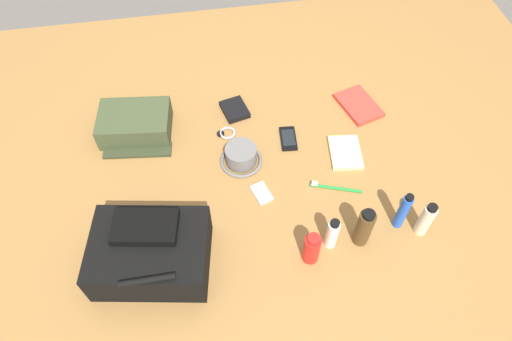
% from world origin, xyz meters
% --- Properties ---
extents(ground_plane, '(2.64, 2.02, 0.02)m').
position_xyz_m(ground_plane, '(0.00, 0.00, -0.01)').
color(ground_plane, olive).
rests_on(ground_plane, ground).
extents(backpack, '(0.38, 0.31, 0.16)m').
position_xyz_m(backpack, '(0.37, 0.27, 0.07)').
color(backpack, black).
rests_on(backpack, ground_plane).
extents(toiletry_pouch, '(0.28, 0.25, 0.09)m').
position_xyz_m(toiletry_pouch, '(0.41, -0.28, 0.04)').
color(toiletry_pouch, '#384228').
rests_on(toiletry_pouch, ground_plane).
extents(bucket_hat, '(0.15, 0.15, 0.07)m').
position_xyz_m(bucket_hat, '(0.04, -0.08, 0.03)').
color(bucket_hat, '#606060').
rests_on(bucket_hat, ground_plane).
extents(lotion_bottle, '(0.04, 0.04, 0.15)m').
position_xyz_m(lotion_bottle, '(-0.49, 0.30, 0.07)').
color(lotion_bottle, beige).
rests_on(lotion_bottle, ground_plane).
extents(deodorant_spray, '(0.03, 0.03, 0.17)m').
position_xyz_m(deodorant_spray, '(-0.42, 0.26, 0.08)').
color(deodorant_spray, blue).
rests_on(deodorant_spray, ground_plane).
extents(cologne_bottle, '(0.05, 0.05, 0.16)m').
position_xyz_m(cologne_bottle, '(-0.29, 0.30, 0.08)').
color(cologne_bottle, '#473319').
rests_on(cologne_bottle, ground_plane).
extents(toothpaste_tube, '(0.04, 0.04, 0.14)m').
position_xyz_m(toothpaste_tube, '(-0.19, 0.29, 0.06)').
color(toothpaste_tube, white).
rests_on(toothpaste_tube, ground_plane).
extents(sunscreen_spray, '(0.05, 0.05, 0.13)m').
position_xyz_m(sunscreen_spray, '(-0.12, 0.33, 0.06)').
color(sunscreen_spray, red).
rests_on(sunscreen_spray, ground_plane).
extents(paperback_novel, '(0.17, 0.21, 0.02)m').
position_xyz_m(paperback_novel, '(-0.46, -0.27, 0.01)').
color(paperback_novel, red).
rests_on(paperback_novel, ground_plane).
extents(cell_phone, '(0.07, 0.12, 0.01)m').
position_xyz_m(cell_phone, '(-0.15, -0.15, 0.01)').
color(cell_phone, black).
rests_on(cell_phone, ground_plane).
extents(media_player, '(0.07, 0.10, 0.01)m').
position_xyz_m(media_player, '(-0.01, 0.07, 0.01)').
color(media_player, '#B7B7BC').
rests_on(media_player, ground_plane).
extents(wristwatch, '(0.07, 0.06, 0.01)m').
position_xyz_m(wristwatch, '(0.08, -0.22, 0.01)').
color(wristwatch, '#99999E').
rests_on(wristwatch, ground_plane).
extents(toothbrush, '(0.17, 0.07, 0.02)m').
position_xyz_m(toothbrush, '(-0.25, 0.09, 0.01)').
color(toothbrush, '#198C33').
rests_on(toothbrush, ground_plane).
extents(wallet, '(0.11, 0.13, 0.02)m').
position_xyz_m(wallet, '(0.03, -0.33, 0.01)').
color(wallet, black).
rests_on(wallet, ground_plane).
extents(notepad, '(0.13, 0.16, 0.02)m').
position_xyz_m(notepad, '(-0.34, -0.05, 0.01)').
color(notepad, beige).
rests_on(notepad, ground_plane).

